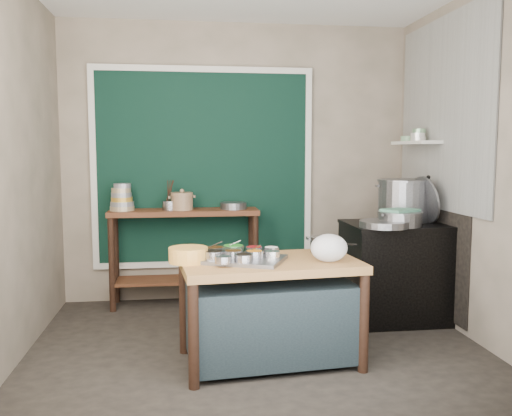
{
  "coord_description": "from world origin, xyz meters",
  "views": [
    {
      "loc": [
        -0.55,
        -4.04,
        1.53
      ],
      "look_at": [
        0.02,
        0.25,
        1.07
      ],
      "focal_mm": 38.0,
      "sensor_mm": 36.0,
      "label": 1
    }
  ],
  "objects": [
    {
      "name": "wall_shelf",
      "position": [
        1.63,
        0.85,
        1.6
      ],
      "size": [
        0.22,
        0.7,
        0.03
      ],
      "primitive_type": "cube",
      "color": "beige",
      "rests_on": "right_wall"
    },
    {
      "name": "back_wall",
      "position": [
        0.0,
        1.51,
        1.4
      ],
      "size": [
        3.5,
        0.02,
        2.8
      ],
      "primitive_type": "cube",
      "color": "gray",
      "rests_on": "floor"
    },
    {
      "name": "wide_bowl",
      "position": [
        -0.07,
        1.27,
        0.98
      ],
      "size": [
        0.3,
        0.3,
        0.07
      ],
      "primitive_type": "cylinder",
      "rotation": [
        0.0,
        0.0,
        -0.17
      ],
      "color": "gray",
      "rests_on": "back_counter"
    },
    {
      "name": "shallow_pan",
      "position": [
        1.13,
        0.31,
        0.91
      ],
      "size": [
        0.49,
        0.49,
        0.06
      ],
      "primitive_type": "cylinder",
      "rotation": [
        0.0,
        0.0,
        0.17
      ],
      "color": "gray",
      "rests_on": "stove_top"
    },
    {
      "name": "back_counter",
      "position": [
        -0.55,
        1.28,
        0.47
      ],
      "size": [
        1.45,
        0.4,
        0.95
      ],
      "primitive_type": "cube",
      "color": "#522A17",
      "rests_on": "floor"
    },
    {
      "name": "stove_top",
      "position": [
        1.35,
        0.55,
        0.86
      ],
      "size": [
        0.92,
        0.69,
        0.03
      ],
      "primitive_type": "cube",
      "color": "black",
      "rests_on": "stove_block"
    },
    {
      "name": "ceramic_crock",
      "position": [
        -0.57,
        1.24,
        1.03
      ],
      "size": [
        0.28,
        0.28,
        0.15
      ],
      "primitive_type": null,
      "rotation": [
        0.0,
        0.0,
        0.28
      ],
      "color": "#967452",
      "rests_on": "back_counter"
    },
    {
      "name": "utensil_cup",
      "position": [
        -0.69,
        1.27,
        0.99
      ],
      "size": [
        0.17,
        0.17,
        0.09
      ],
      "primitive_type": "cylinder",
      "rotation": [
        0.0,
        0.0,
        0.15
      ],
      "color": "gray",
      "rests_on": "back_counter"
    },
    {
      "name": "stove_block",
      "position": [
        1.35,
        0.55,
        0.42
      ],
      "size": [
        0.9,
        0.68,
        0.85
      ],
      "primitive_type": "cube",
      "color": "black",
      "rests_on": "floor"
    },
    {
      "name": "yellow_basin",
      "position": [
        -0.53,
        -0.3,
        0.8
      ],
      "size": [
        0.29,
        0.29,
        0.11
      ],
      "primitive_type": "cylinder",
      "rotation": [
        0.0,
        0.0,
        -0.07
      ],
      "color": "#EB9949",
      "rests_on": "prep_table"
    },
    {
      "name": "stock_pot",
      "position": [
        1.44,
        0.67,
        1.07
      ],
      "size": [
        0.51,
        0.51,
        0.38
      ],
      "primitive_type": null,
      "rotation": [
        0.0,
        0.0,
        -0.05
      ],
      "color": "gray",
      "rests_on": "stove_top"
    },
    {
      "name": "pot_lid",
      "position": [
        1.59,
        0.53,
        1.09
      ],
      "size": [
        0.15,
        0.44,
        0.42
      ],
      "primitive_type": "cylinder",
      "rotation": [
        0.0,
        1.36,
        0.09
      ],
      "color": "gray",
      "rests_on": "stove_top"
    },
    {
      "name": "prep_table",
      "position": [
        0.05,
        -0.3,
        0.38
      ],
      "size": [
        1.31,
        0.83,
        0.75
      ],
      "primitive_type": "cube",
      "rotation": [
        0.0,
        0.0,
        0.09
      ],
      "color": "#996337",
      "rests_on": "floor"
    },
    {
      "name": "green_cloth",
      "position": [
        1.29,
        0.36,
        1.02
      ],
      "size": [
        0.35,
        0.32,
        0.02
      ],
      "primitive_type": "cube",
      "rotation": [
        0.0,
        0.0,
        0.48
      ],
      "color": "#488565",
      "rests_on": "steamer"
    },
    {
      "name": "curtain_panel",
      "position": [
        -0.35,
        1.47,
        1.35
      ],
      "size": [
        2.1,
        0.02,
        1.9
      ],
      "primitive_type": "cube",
      "color": "black",
      "rests_on": "back_wall"
    },
    {
      "name": "tile_panel",
      "position": [
        1.74,
        0.55,
        1.85
      ],
      "size": [
        0.02,
        1.7,
        1.7
      ],
      "primitive_type": "cube",
      "color": "#B2B2AA",
      "rests_on": "right_wall"
    },
    {
      "name": "soot_patch",
      "position": [
        1.74,
        0.65,
        0.7
      ],
      "size": [
        0.01,
        1.3,
        1.3
      ],
      "primitive_type": "cube",
      "color": "black",
      "rests_on": "right_wall"
    },
    {
      "name": "curtain_frame",
      "position": [
        -0.35,
        1.46,
        1.35
      ],
      "size": [
        2.22,
        0.03,
        2.02
      ],
      "primitive_type": null,
      "color": "beige",
      "rests_on": "back_wall"
    },
    {
      "name": "left_wall",
      "position": [
        -1.76,
        0.0,
        1.4
      ],
      "size": [
        0.02,
        3.0,
        2.8
      ],
      "primitive_type": "cube",
      "color": "gray",
      "rests_on": "floor"
    },
    {
      "name": "steamer",
      "position": [
        1.29,
        0.36,
        0.94
      ],
      "size": [
        0.49,
        0.49,
        0.13
      ],
      "primitive_type": null,
      "rotation": [
        0.0,
        0.0,
        0.32
      ],
      "color": "gray",
      "rests_on": "stove_top"
    },
    {
      "name": "bowl_stack",
      "position": [
        -1.14,
        1.27,
        1.06
      ],
      "size": [
        0.23,
        0.23,
        0.26
      ],
      "color": "tan",
      "rests_on": "back_counter"
    },
    {
      "name": "plastic_bag_b",
      "position": [
        0.46,
        -0.28,
        0.82
      ],
      "size": [
        0.2,
        0.17,
        0.15
      ],
      "primitive_type": "ellipsoid",
      "rotation": [
        0.0,
        0.0,
        -0.01
      ],
      "color": "white",
      "rests_on": "prep_table"
    },
    {
      "name": "saucepan",
      "position": [
        0.51,
        -0.07,
        0.81
      ],
      "size": [
        0.3,
        0.3,
        0.12
      ],
      "primitive_type": null,
      "rotation": [
        0.0,
        0.0,
        -0.39
      ],
      "color": "gray",
      "rests_on": "prep_table"
    },
    {
      "name": "condiment_tray",
      "position": [
        -0.16,
        -0.31,
        0.76
      ],
      "size": [
        0.7,
        0.61,
        0.03
      ],
      "primitive_type": "cube",
      "rotation": [
        0.0,
        0.0,
        -0.42
      ],
      "color": "gray",
      "rests_on": "prep_table"
    },
    {
      "name": "plastic_bag_a",
      "position": [
        0.45,
        -0.41,
        0.85
      ],
      "size": [
        0.28,
        0.24,
        0.2
      ],
      "primitive_type": "ellipsoid",
      "rotation": [
        0.0,
        0.0,
        0.07
      ],
      "color": "white",
      "rests_on": "prep_table"
    },
    {
      "name": "shelf_bowl_green",
      "position": [
        1.63,
        1.04,
        1.64
      ],
      "size": [
        0.17,
        0.17,
        0.05
      ],
      "primitive_type": "cylinder",
      "rotation": [
        0.0,
        0.0,
        -0.21
      ],
      "color": "gray",
      "rests_on": "wall_shelf"
    },
    {
      "name": "condiment_bowls",
      "position": [
        -0.18,
        -0.29,
        0.8
      ],
      "size": [
        0.55,
        0.45,
        0.06
      ],
      "color": "gray",
      "rests_on": "condiment_tray"
    },
    {
      "name": "floor",
      "position": [
        0.0,
        0.0,
        -0.01
      ],
      "size": [
        3.5,
        3.0,
        0.02
      ],
      "primitive_type": "cube",
      "color": "#2D2822",
      "rests_on": "ground"
    },
    {
      "name": "right_wall",
      "position": [
        1.76,
        0.0,
        1.4
      ],
      "size": [
        0.02,
        3.0,
        2.8
      ],
      "primitive_type": "cube",
      "color": "gray",
      "rests_on": "floor"
    },
    {
      "name": "shelf_bowl_stack",
      "position": [
        1.63,
        0.8,
        1.67
      ],
      "size": [
        0.14,
        0.14,
        0.11
      ],
      "color": "silver",
      "rests_on": "wall_shelf"
    }
  ]
}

